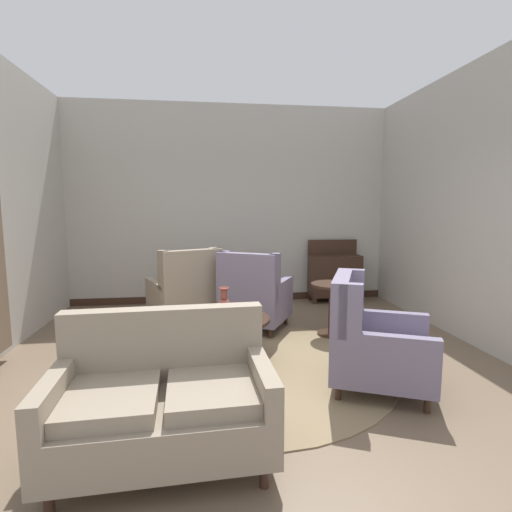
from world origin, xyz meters
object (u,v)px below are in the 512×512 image
object	(u,v)px
armchair_foreground_right	(254,297)
sideboard	(335,275)
settee	(164,401)
armchair_near_sideboard	(372,342)
side_table	(331,304)
coffee_table	(228,326)
armchair_far_left	(185,295)
porcelain_vase	(224,306)

from	to	relation	value
armchair_foreground_right	sideboard	world-z (taller)	sideboard
settee	sideboard	xyz separation A→B (m)	(2.55, 4.07, 0.07)
armchair_near_sideboard	sideboard	xyz separation A→B (m)	(0.76, 3.25, 0.04)
sideboard	side_table	bearing A→B (deg)	-110.08
coffee_table	armchair_far_left	xyz separation A→B (m)	(-0.51, 1.43, 0.03)
armchair_foreground_right	side_table	world-z (taller)	armchair_foreground_right
settee	armchair_foreground_right	world-z (taller)	armchair_foreground_right
armchair_foreground_right	side_table	size ratio (longest dim) A/B	1.63
porcelain_vase	armchair_far_left	distance (m)	1.56
armchair_near_sideboard	armchair_foreground_right	size ratio (longest dim) A/B	1.02
armchair_near_sideboard	armchair_far_left	world-z (taller)	armchair_far_left
settee	armchair_foreground_right	size ratio (longest dim) A/B	1.28
porcelain_vase	side_table	bearing A→B (deg)	29.62
armchair_far_left	armchair_foreground_right	xyz separation A→B (m)	(0.93, -0.30, 0.00)
porcelain_vase	coffee_table	bearing A→B (deg)	40.28
porcelain_vase	settee	size ratio (longest dim) A/B	0.23
armchair_near_sideboard	armchair_foreground_right	xyz separation A→B (m)	(-0.86, 1.83, 0.02)
settee	armchair_foreground_right	xyz separation A→B (m)	(0.94, 2.64, 0.05)
settee	side_table	distance (m)	2.97
armchair_foreground_right	armchair_near_sideboard	bearing A→B (deg)	143.93
porcelain_vase	armchair_near_sideboard	size ratio (longest dim) A/B	0.29
coffee_table	sideboard	bearing A→B (deg)	51.52
porcelain_vase	sideboard	distance (m)	3.33
armchair_far_left	sideboard	xyz separation A→B (m)	(2.54, 1.13, 0.03)
porcelain_vase	armchair_foreground_right	xyz separation A→B (m)	(0.46, 1.17, -0.20)
armchair_far_left	sideboard	bearing A→B (deg)	-178.97
coffee_table	armchair_near_sideboard	world-z (taller)	armchair_near_sideboard
settee	sideboard	distance (m)	4.80
coffee_table	settee	xyz separation A→B (m)	(-0.52, -1.51, -0.01)
armchair_near_sideboard	settee	bearing A→B (deg)	138.14
armchair_far_left	side_table	bearing A→B (deg)	137.89
coffee_table	armchair_near_sideboard	xyz separation A→B (m)	(1.28, -0.69, 0.01)
settee	armchair_far_left	distance (m)	2.94
settee	armchair_near_sideboard	xyz separation A→B (m)	(1.80, 0.81, 0.03)
coffee_table	sideboard	distance (m)	3.27
armchair_near_sideboard	armchair_foreground_right	world-z (taller)	armchair_foreground_right
side_table	coffee_table	bearing A→B (deg)	-150.76
porcelain_vase	armchair_far_left	world-z (taller)	armchair_far_left
porcelain_vase	side_table	world-z (taller)	porcelain_vase
settee	armchair_far_left	size ratio (longest dim) A/B	1.24
armchair_far_left	sideboard	distance (m)	2.78
coffee_table	porcelain_vase	size ratio (longest dim) A/B	2.63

